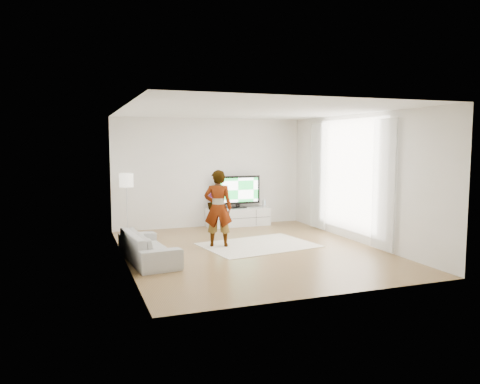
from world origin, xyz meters
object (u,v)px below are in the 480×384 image
object	(u,v)px
rug	(258,245)
floor_lamp	(126,183)
media_console	(238,217)
player	(218,208)
television	(238,191)
sofa	(148,246)

from	to	relation	value
rug	floor_lamp	distance (m)	3.48
media_console	player	world-z (taller)	player
television	rug	size ratio (longest dim) A/B	0.53
sofa	television	bearing A→B (deg)	-49.78
media_console	floor_lamp	xyz separation A→B (m)	(-2.87, -0.25, 1.00)
floor_lamp	player	bearing A→B (deg)	-49.32
floor_lamp	television	bearing A→B (deg)	5.53
television	floor_lamp	bearing A→B (deg)	-174.47
media_console	sofa	distance (m)	4.02
sofa	floor_lamp	distance (m)	2.82
rug	floor_lamp	size ratio (longest dim) A/B	1.57
rug	player	size ratio (longest dim) A/B	1.42
rug	player	world-z (taller)	player
rug	floor_lamp	bearing A→B (deg)	139.75
player	floor_lamp	bearing A→B (deg)	-28.91
player	floor_lamp	distance (m)	2.57
player	sofa	distance (m)	1.81
media_console	rug	bearing A→B (deg)	-99.23
player	sofa	xyz separation A→B (m)	(-1.57, -0.73, -0.54)
player	floor_lamp	world-z (taller)	player
media_console	rug	world-z (taller)	media_console
television	floor_lamp	size ratio (longest dim) A/B	0.83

